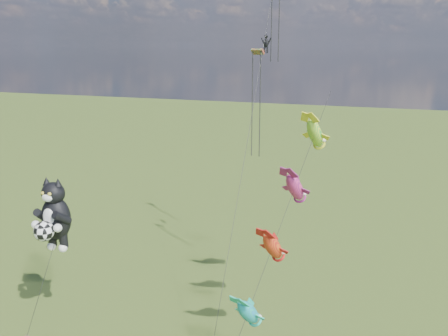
% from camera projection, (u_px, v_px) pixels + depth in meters
% --- Properties ---
extents(ground, '(300.00, 300.00, 0.00)m').
position_uv_depth(ground, '(31.00, 319.00, 38.65)').
color(ground, '#284110').
extents(cat_kite_rig, '(2.79, 4.17, 11.53)m').
position_uv_depth(cat_kite_rig, '(54.00, 215.00, 35.70)').
color(cat_kite_rig, brown).
rests_on(cat_kite_rig, ground).
extents(fish_windsock_rig, '(3.92, 15.57, 17.37)m').
position_uv_depth(fish_windsock_rig, '(284.00, 217.00, 32.43)').
color(fish_windsock_rig, brown).
rests_on(fish_windsock_rig, ground).
extents(parafoil_rig, '(2.00, 17.50, 27.54)m').
position_uv_depth(parafoil_rig, '(265.00, 49.00, 39.86)').
color(parafoil_rig, brown).
rests_on(parafoil_rig, ground).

